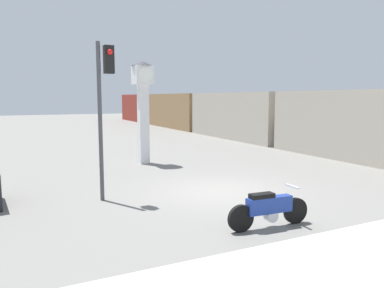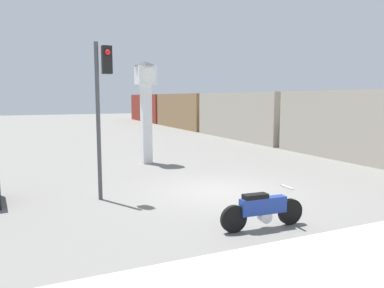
% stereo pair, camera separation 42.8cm
% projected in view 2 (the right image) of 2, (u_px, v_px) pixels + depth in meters
% --- Properties ---
extents(ground_plane, '(120.00, 120.00, 0.00)m').
position_uv_depth(ground_plane, '(217.00, 191.00, 12.18)').
color(ground_plane, slate).
extents(motorcycle, '(2.15, 0.47, 0.95)m').
position_uv_depth(motorcycle, '(263.00, 209.00, 8.69)').
color(motorcycle, black).
rests_on(motorcycle, ground_plane).
extents(clock_tower, '(0.99, 0.99, 4.66)m').
position_uv_depth(clock_tower, '(146.00, 97.00, 17.08)').
color(clock_tower, white).
rests_on(clock_tower, ground_plane).
extents(freight_train, '(2.80, 43.87, 3.40)m').
position_uv_depth(freight_train, '(212.00, 113.00, 32.95)').
color(freight_train, '#ADA393').
rests_on(freight_train, ground_plane).
extents(traffic_light, '(0.50, 0.35, 4.63)m').
position_uv_depth(traffic_light, '(102.00, 93.00, 10.90)').
color(traffic_light, '#47474C').
rests_on(traffic_light, ground_plane).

